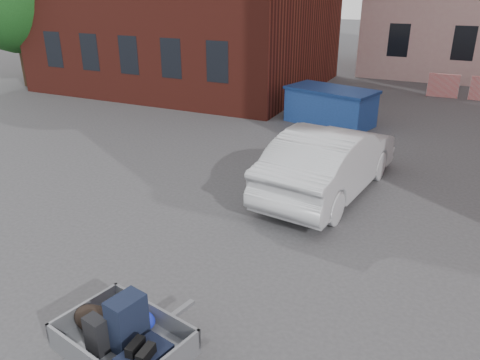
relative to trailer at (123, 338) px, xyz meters
The scene contains 4 objects.
ground 3.89m from the trailer, 88.36° to the left, with size 120.00×120.00×0.00m, color #38383A.
trailer is the anchor object (origin of this frame).
dumpster 12.55m from the trailer, 93.47° to the left, with size 3.35×2.32×1.28m.
silver_car 6.78m from the trailer, 83.32° to the left, with size 1.72×4.93×1.62m, color #B4B7BC.
Camera 1 is at (3.16, -7.37, 4.69)m, focal length 35.00 mm.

